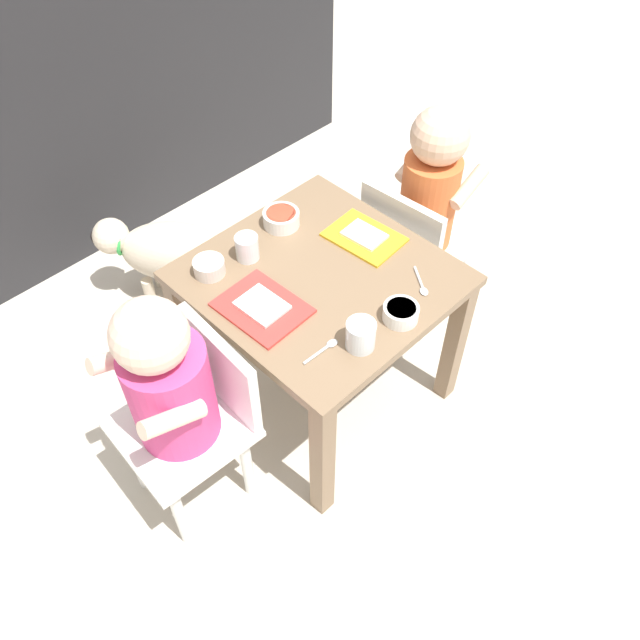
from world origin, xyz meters
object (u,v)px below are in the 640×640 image
Objects in this scene: seated_child_right at (427,197)px; water_cup_right at (361,336)px; dining_table at (320,298)px; food_tray_left at (262,307)px; seated_child_left at (172,386)px; spoon_by_left_tray at (324,349)px; spoon_by_right_tray at (421,284)px; food_tray_right at (364,237)px; cereal_bowl_right_side at (209,267)px; veggie_bowl_near at (401,313)px; water_cup_left at (247,249)px; dog at (168,251)px; cereal_bowl_left_side at (281,218)px.

seated_child_right is 10.41× the size of water_cup_right.
dining_table is 0.20m from food_tray_left.
spoon_by_left_tray is at bearing -31.35° from seated_child_left.
food_tray_left reaches higher than spoon_by_right_tray.
food_tray_right is 0.39m from spoon_by_left_tray.
cereal_bowl_right_side is (-0.63, 0.17, 0.04)m from seated_child_right.
veggie_bowl_near is at bearing -50.23° from food_tray_left.
seated_child_right reaches higher than veggie_bowl_near.
spoon_by_left_tray is (-0.08, -0.35, -0.03)m from water_cup_left.
seated_child_left is 0.63m from spoon_by_right_tray.
water_cup_left is 0.74× the size of spoon_by_right_tray.
water_cup_right is 0.09m from spoon_by_left_tray.
water_cup_left reaches higher than veggie_bowl_near.
food_tray_left is at bearing -120.30° from water_cup_left.
food_tray_right is (0.35, -0.00, 0.00)m from food_tray_left.
veggie_bowl_near is (0.03, -0.23, 0.10)m from dining_table.
food_tray_right is at bearing 4.80° from dining_table.
seated_child_right is 0.60m from water_cup_right.
dog is 1.97× the size of food_tray_right.
water_cup_right is at bearing -155.83° from seated_child_right.
spoon_by_right_tray is at bearing -143.78° from seated_child_right.
dog is 0.52m from cereal_bowl_right_side.
water_cup_right is (0.08, -0.24, 0.02)m from food_tray_left.
food_tray_right is at bearing -31.27° from water_cup_left.
seated_child_right reaches higher than seated_child_left.
seated_child_right is at bearing 2.89° from dining_table.
food_tray_right reaches higher than dog.
spoon_by_right_tray is at bearing -18.40° from seated_child_left.
water_cup_left reaches higher than spoon_by_left_tray.
dining_table is at bearing 126.97° from spoon_by_right_tray.
dog is 0.84m from spoon_by_left_tray.
cereal_bowl_left_side is (0.06, 0.21, 0.10)m from dining_table.
food_tray_left reaches higher than spoon_by_left_tray.
dog is (0.38, 0.61, -0.25)m from seated_child_left.
seated_child_right is 7.53× the size of cereal_bowl_left_side.
food_tray_left is at bearing -100.10° from dog.
seated_child_left is 0.90m from seated_child_right.
spoon_by_left_tray is at bearing -85.53° from food_tray_left.
water_cup_right is at bearing -70.98° from food_tray_left.
seated_child_left is 3.60× the size of food_tray_right.
food_tray_right is 2.39× the size of veggie_bowl_near.
food_tray_left is 2.09× the size of spoon_by_left_tray.
dining_table is 8.48× the size of water_cup_right.
cereal_bowl_left_side is at bearing 102.16° from spoon_by_right_tray.
veggie_bowl_near is at bearing -163.66° from spoon_by_right_tray.
cereal_bowl_left_side is (-0.39, 0.18, 0.04)m from seated_child_right.
spoon_by_left_tray is (-0.09, -0.78, 0.28)m from dog.
food_tray_left is 2.35× the size of spoon_by_right_tray.
water_cup_right is (-0.09, -0.22, 0.11)m from dining_table.
seated_child_right is at bearing 36.22° from spoon_by_right_tray.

